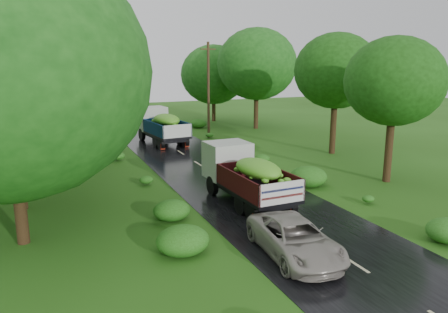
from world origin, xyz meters
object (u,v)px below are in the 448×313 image
truck_near (244,172)px  utility_pole (208,89)px  truck_far (160,124)px  car (295,239)px

truck_near → utility_pole: utility_pole is taller
truck_far → car: size_ratio=1.48×
truck_near → truck_far: bearing=87.0°
truck_near → utility_pole: size_ratio=0.76×
utility_pole → truck_far: bearing=-178.7°
car → utility_pole: bearing=81.3°
truck_far → utility_pole: utility_pole is taller
truck_far → utility_pole: (4.67, 0.79, 2.73)m
truck_far → utility_pole: 5.47m
truck_near → truck_far: truck_far is taller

